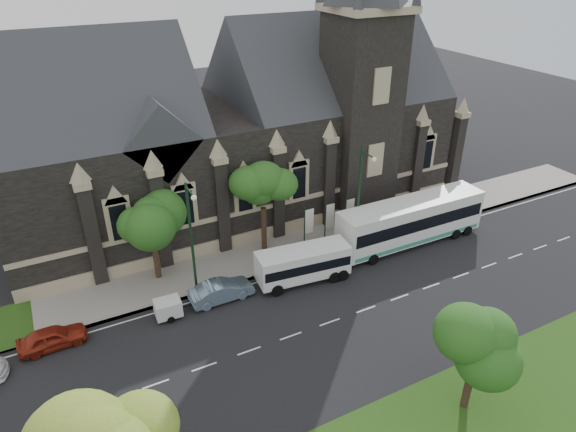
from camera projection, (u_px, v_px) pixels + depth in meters
ground at (291, 336)px, 33.60m from camera, size 160.00×160.00×0.00m
sidewalk at (236, 264)px, 40.98m from camera, size 80.00×5.00×0.15m
museum at (245, 125)px, 46.44m from camera, size 40.00×17.70×29.90m
tree_park_east at (478, 339)px, 26.63m from camera, size 3.40×3.40×6.28m
tree_walk_right at (264, 186)px, 40.49m from camera, size 4.08×4.08×7.80m
tree_walk_left at (152, 211)px, 36.88m from camera, size 3.91×3.91×7.64m
street_lamp_near at (360, 194)px, 40.76m from camera, size 0.36×1.88×9.00m
street_lamp_mid at (192, 235)px, 35.08m from camera, size 0.36×1.88×9.00m
banner_flag_left at (308, 224)px, 42.04m from camera, size 0.90×0.10×4.00m
banner_flag_center at (328, 219)px, 42.85m from camera, size 0.90×0.10×4.00m
banner_flag_right at (348, 213)px, 43.66m from camera, size 0.90×0.10×4.00m
tour_coach at (411, 221)px, 43.07m from camera, size 13.49×3.14×3.93m
shuttle_bus at (303, 263)px, 38.41m from camera, size 7.31×3.18×2.74m
box_trailer at (168, 308)px, 34.95m from camera, size 2.60×1.53×1.38m
sedan at (221, 291)px, 36.70m from camera, size 4.68×1.72×1.53m
car_far_red at (52, 338)px, 32.44m from camera, size 4.23×1.80×1.42m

